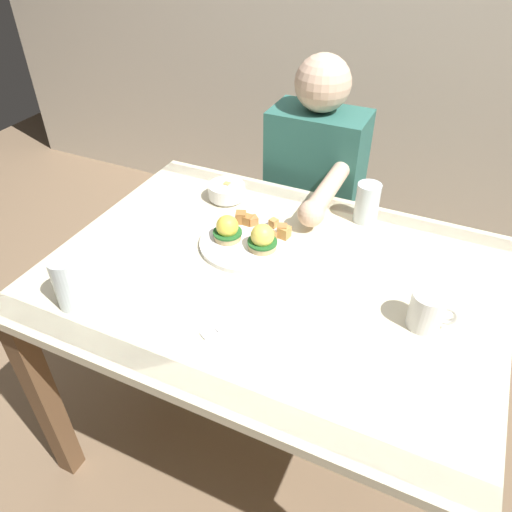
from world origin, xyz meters
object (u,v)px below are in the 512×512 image
Objects in this scene: coffee_mug at (428,309)px; water_glass_far at (367,204)px; dining_table at (271,301)px; eggs_benedict_plate at (247,238)px; water_glass_near at (70,285)px; fork at (226,325)px; fruit_bowl at (226,191)px; diner_person at (312,192)px.

coffee_mug is 0.89× the size of water_glass_far.
dining_table is 10.76× the size of coffee_mug.
water_glass_near is at bearing -124.92° from eggs_benedict_plate.
eggs_benedict_plate reaches higher than fork.
fruit_bowl is at bearing 135.03° from dining_table.
eggs_benedict_plate is 0.24× the size of diner_person.
diner_person reaches higher than fruit_bowl.
coffee_mug is 0.80× the size of water_glass_near.
water_glass_near is at bearing -108.20° from diner_person.
coffee_mug is 0.45m from water_glass_far.
eggs_benedict_plate is 0.33m from fork.
dining_table is 9.58× the size of water_glass_far.
fruit_bowl is 0.83× the size of fork.
dining_table is 0.61m from diner_person.
fruit_bowl is 0.58m from fork.
coffee_mug is at bearing -24.39° from fruit_bowl.
dining_table is at bearing -81.33° from diner_person.
coffee_mug reaches higher than eggs_benedict_plate.
dining_table is at bearing -114.35° from water_glass_far.
coffee_mug reaches higher than dining_table.
coffee_mug is (0.52, -0.11, 0.03)m from eggs_benedict_plate.
diner_person is at bearing 135.66° from water_glass_far.
water_glass_near is at bearing -160.02° from coffee_mug.
fruit_bowl is 0.86× the size of water_glass_near.
diner_person reaches higher than water_glass_near.
water_glass_far is (0.18, 0.58, 0.05)m from fork.
water_glass_near is (-0.39, -0.32, 0.17)m from dining_table.
water_glass_far reaches higher than dining_table.
fork is (0.09, -0.31, -0.02)m from eggs_benedict_plate.
fork is (-0.02, -0.23, 0.11)m from dining_table.
diner_person is at bearing 87.63° from eggs_benedict_plate.
dining_table is 8.60× the size of water_glass_near.
coffee_mug reaches higher than fruit_bowl.
water_glass_far is at bearing 44.68° from eggs_benedict_plate.
water_glass_far is at bearing 122.61° from coffee_mug.
fork is at bearing 13.70° from water_glass_near.
eggs_benedict_plate is 2.42× the size of coffee_mug.
diner_person reaches higher than dining_table.
water_glass_near is (-0.28, -0.40, 0.04)m from eggs_benedict_plate.
coffee_mug is 0.47m from fork.
water_glass_near is 0.12× the size of diner_person.
water_glass_near is at bearing -129.49° from water_glass_far.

